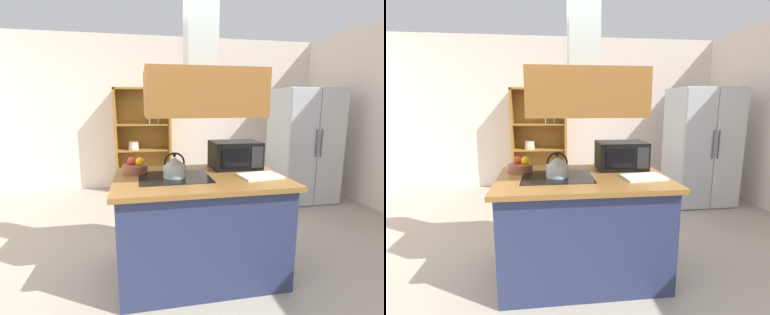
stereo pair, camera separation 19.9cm
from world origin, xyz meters
The scene contains 10 objects.
ground_plane centered at (0.00, 0.00, 0.00)m, with size 7.80×7.80×0.00m, color #A29889.
wall_back centered at (0.00, 3.00, 1.35)m, with size 6.00×0.12×2.70m, color silver.
kitchen_island centered at (0.08, -0.01, 0.45)m, with size 1.45×0.95×0.90m.
range_hood centered at (0.09, -0.01, 1.72)m, with size 0.90×0.70×1.29m.
refrigerator centered at (2.13, 1.68, 0.88)m, with size 0.90×0.77×1.75m.
dish_cabinet centered at (-0.34, 2.78, 0.79)m, with size 0.96×0.40×1.79m.
kettle centered at (-0.13, -0.01, 0.99)m, with size 0.19×0.19×0.21m.
cutting_board centered at (0.58, -0.13, 0.91)m, with size 0.34×0.24×0.02m, color white.
microwave centered at (0.49, 0.25, 1.03)m, with size 0.46×0.35×0.26m.
fruit_bowl centered at (-0.46, 0.24, 0.95)m, with size 0.23×0.23×0.14m.
Camera 2 is at (-0.23, -2.35, 1.51)m, focal length 26.40 mm.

